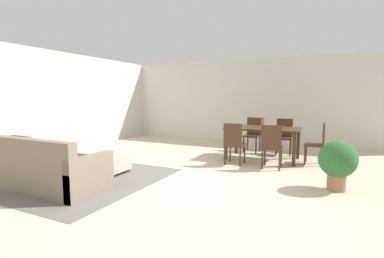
# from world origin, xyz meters

# --- Properties ---
(ground_plane) EXTENTS (10.80, 10.80, 0.00)m
(ground_plane) POSITION_xyz_m (0.00, 0.00, 0.00)
(ground_plane) COLOR beige
(wall_back) EXTENTS (9.00, 0.12, 2.70)m
(wall_back) POSITION_xyz_m (0.00, 5.00, 1.35)
(wall_back) COLOR silver
(wall_back) RESTS_ON ground_plane
(wall_left) EXTENTS (0.12, 11.00, 2.70)m
(wall_left) POSITION_xyz_m (-4.50, 0.50, 1.35)
(wall_left) COLOR silver
(wall_left) RESTS_ON ground_plane
(area_rug) EXTENTS (3.00, 2.80, 0.01)m
(area_rug) POSITION_xyz_m (-2.00, -0.59, 0.00)
(area_rug) COLOR slate
(area_rug) RESTS_ON ground_plane
(couch) EXTENTS (2.27, 0.87, 0.86)m
(couch) POSITION_xyz_m (-2.08, -1.20, 0.29)
(couch) COLOR gray
(couch) RESTS_ON ground_plane
(ottoman_table) EXTENTS (1.18, 0.53, 0.39)m
(ottoman_table) POSITION_xyz_m (-1.92, -0.03, 0.23)
(ottoman_table) COLOR #B7AD9E
(ottoman_table) RESTS_ON ground_plane
(dining_table) EXTENTS (1.66, 0.97, 0.76)m
(dining_table) POSITION_xyz_m (0.75, 2.53, 0.67)
(dining_table) COLOR #422B1C
(dining_table) RESTS_ON ground_plane
(dining_chair_near_left) EXTENTS (0.40, 0.40, 0.92)m
(dining_chair_near_left) POSITION_xyz_m (0.32, 1.66, 0.52)
(dining_chair_near_left) COLOR #422B1C
(dining_chair_near_left) RESTS_ON ground_plane
(dining_chair_near_right) EXTENTS (0.42, 0.42, 0.92)m
(dining_chair_near_right) POSITION_xyz_m (1.13, 1.65, 0.52)
(dining_chair_near_right) COLOR #422B1C
(dining_chair_near_right) RESTS_ON ground_plane
(dining_chair_far_left) EXTENTS (0.43, 0.43, 0.92)m
(dining_chair_far_left) POSITION_xyz_m (0.30, 3.41, 0.52)
(dining_chair_far_left) COLOR #422B1C
(dining_chair_far_left) RESTS_ON ground_plane
(dining_chair_far_right) EXTENTS (0.43, 0.43, 0.92)m
(dining_chair_far_right) POSITION_xyz_m (1.13, 3.35, 0.52)
(dining_chair_far_right) COLOR #422B1C
(dining_chair_far_right) RESTS_ON ground_plane
(dining_chair_head_east) EXTENTS (0.40, 0.40, 0.92)m
(dining_chair_head_east) POSITION_xyz_m (1.97, 2.52, 0.52)
(dining_chair_head_east) COLOR #422B1C
(dining_chair_head_east) RESTS_ON ground_plane
(vase_centerpiece) EXTENTS (0.09, 0.09, 0.24)m
(vase_centerpiece) POSITION_xyz_m (0.74, 2.57, 0.88)
(vase_centerpiece) COLOR #B26659
(vase_centerpiece) RESTS_ON dining_table
(potted_plant) EXTENTS (0.58, 0.58, 0.80)m
(potted_plant) POSITION_xyz_m (2.31, 0.75, 0.47)
(potted_plant) COLOR #996B4C
(potted_plant) RESTS_ON ground_plane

